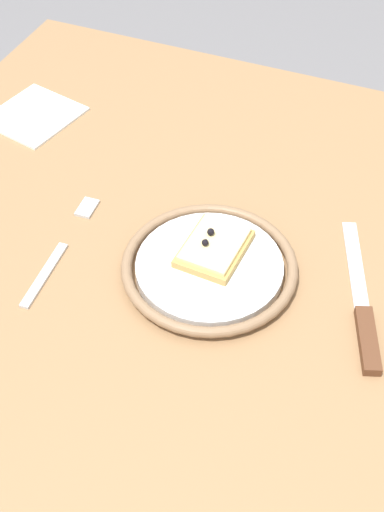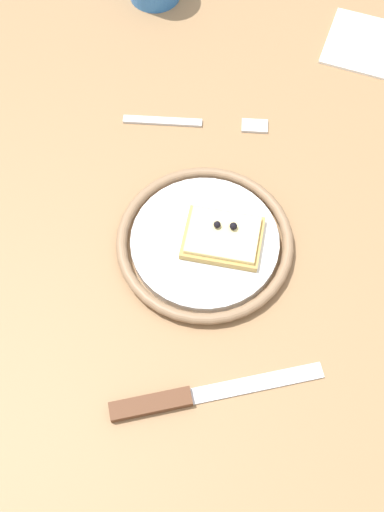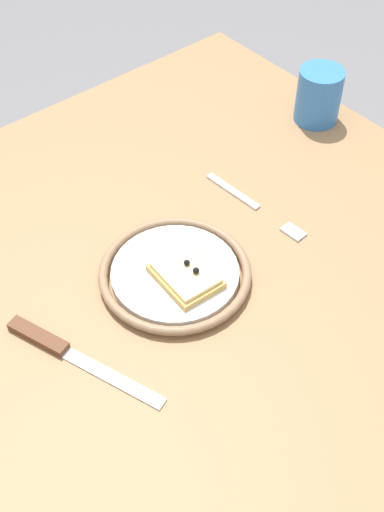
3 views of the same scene
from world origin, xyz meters
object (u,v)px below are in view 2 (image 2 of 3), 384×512
Objects in this scene: plate at (202,241)px; knife at (180,398)px; dining_table at (200,299)px; napkin at (369,45)px; pizza_slice_near at (223,237)px; fork at (197,123)px.

knife is (0.19, 0.00, -0.01)m from plate.
plate is (-0.04, -0.00, 0.09)m from dining_table.
napkin is (-0.41, 0.20, 0.08)m from dining_table.
fork is at bearing -163.43° from pizza_slice_near.
plate is 0.03m from pizza_slice_near.
napkin is at bearing 151.05° from plate.
pizza_slice_near is 0.49× the size of fork.
pizza_slice_near is 0.79× the size of napkin.
knife is at bearing 0.24° from plate.
fork is (-0.19, -0.03, -0.01)m from plate.
dining_table is at bearing 8.54° from fork.
napkin is at bearing 153.92° from pizza_slice_near.
knife reaches higher than napkin.
knife is 0.60m from napkin.
napkin reaches higher than dining_table.
plate is at bearing 9.28° from fork.
knife is at bearing 4.74° from fork.
pizza_slice_near is at bearing 173.06° from knife.
dining_table is 0.10m from plate.
knife is at bearing -0.92° from dining_table.
dining_table is at bearing 4.89° from plate.
dining_table is 5.01× the size of plate.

